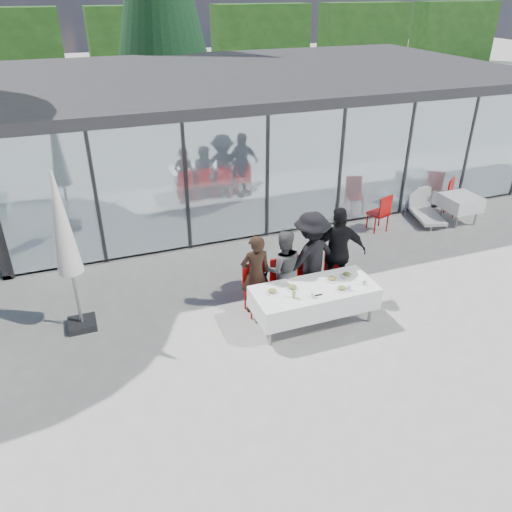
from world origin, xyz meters
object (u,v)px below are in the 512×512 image
(diner_chair_c, at_px, (309,275))
(diner_chair_d, at_px, (336,270))
(plate_a, at_px, (272,291))
(spare_table_right, at_px, (461,203))
(diner_c, at_px, (311,258))
(lounger, at_px, (424,210))
(diner_chair_b, at_px, (283,281))
(spare_chair_a, at_px, (454,195))
(diner_b, at_px, (283,269))
(spare_chair_b, at_px, (381,211))
(market_umbrella, at_px, (64,233))
(diner_chair_a, at_px, (256,286))
(plate_extra, at_px, (342,288))
(diner_a, at_px, (256,274))
(folded_eyeglasses, at_px, (318,295))
(dining_table, at_px, (314,298))
(plate_b, at_px, (292,287))
(plate_c, at_px, (332,279))
(diner_d, at_px, (338,252))
(juice_bottle, at_px, (294,294))
(plate_d, at_px, (347,275))

(diner_chair_c, distance_m, diner_chair_d, 0.59)
(plate_a, relative_size, spare_table_right, 0.29)
(diner_c, height_order, diner_chair_d, diner_c)
(diner_chair_d, height_order, spare_table_right, diner_chair_d)
(lounger, bearing_deg, diner_c, -152.02)
(diner_chair_b, height_order, spare_chair_a, same)
(diner_b, bearing_deg, spare_chair_b, -136.00)
(diner_chair_b, relative_size, market_umbrella, 0.33)
(diner_chair_a, relative_size, diner_b, 0.61)
(diner_c, bearing_deg, plate_extra, 84.54)
(diner_b, bearing_deg, diner_chair_d, -166.87)
(diner_a, distance_m, diner_chair_b, 0.61)
(folded_eyeglasses, bearing_deg, dining_table, 78.86)
(plate_b, bearing_deg, diner_a, 126.89)
(folded_eyeglasses, bearing_deg, diner_chair_c, 72.35)
(diner_a, bearing_deg, plate_a, 99.47)
(diner_chair_b, xyz_separation_m, plate_c, (0.72, -0.62, 0.24))
(diner_d, height_order, plate_c, diner_d)
(diner_c, relative_size, plate_a, 7.44)
(plate_a, distance_m, market_umbrella, 3.67)
(spare_chair_a, xyz_separation_m, market_umbrella, (-9.81, -1.86, 1.38))
(diner_chair_d, distance_m, folded_eyeglasses, 1.36)
(plate_b, distance_m, lounger, 6.09)
(diner_chair_b, distance_m, folded_eyeglasses, 1.05)
(diner_chair_b, distance_m, diner_d, 1.23)
(diner_a, distance_m, lounger, 6.23)
(juice_bottle, bearing_deg, spare_chair_b, 39.14)
(dining_table, distance_m, diner_d, 1.21)
(dining_table, bearing_deg, lounger, 33.23)
(plate_a, bearing_deg, folded_eyeglasses, -26.67)
(plate_d, bearing_deg, plate_a, -178.32)
(spare_table_right, bearing_deg, diner_chair_b, -161.74)
(plate_c, bearing_deg, diner_chair_a, 153.97)
(diner_b, distance_m, market_umbrella, 3.95)
(diner_c, xyz_separation_m, plate_extra, (0.16, -0.97, -0.16))
(plate_a, bearing_deg, diner_d, 20.76)
(plate_b, bearing_deg, diner_chair_a, 126.59)
(juice_bottle, bearing_deg, diner_chair_b, 78.65)
(diner_c, distance_m, diner_d, 0.59)
(spare_chair_b, bearing_deg, plate_a, -145.50)
(diner_chair_b, distance_m, market_umbrella, 4.03)
(diner_chair_c, distance_m, plate_a, 1.24)
(diner_chair_b, distance_m, diner_c, 0.70)
(diner_chair_a, height_order, folded_eyeglasses, diner_chair_a)
(diner_chair_b, xyz_separation_m, spare_chair_b, (3.63, 2.19, 0.00))
(diner_chair_d, xyz_separation_m, plate_b, (-1.25, -0.63, 0.24))
(diner_c, relative_size, spare_chair_b, 1.92)
(diner_c, height_order, market_umbrella, market_umbrella)
(plate_b, relative_size, lounger, 0.17)
(diner_a, bearing_deg, spare_chair_b, -150.53)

